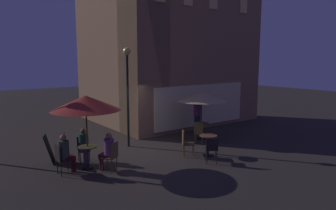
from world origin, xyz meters
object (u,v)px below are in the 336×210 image
(cafe_chair_4, at_px, (212,147))
(cafe_table_2, at_px, (208,142))
(cafe_table_0, at_px, (88,154))
(patron_seated_0, at_px, (84,143))
(cafe_chair_0, at_px, (83,146))
(patron_standing_3, at_px, (197,117))
(patio_umbrella_1, at_px, (202,96))
(patron_seated_1, at_px, (65,152))
(cafe_chair_5, at_px, (186,141))
(street_lamp_near_corner, at_px, (127,79))
(menu_sandwich_board, at_px, (55,149))
(cafe_chair_3, at_px, (199,131))
(patron_seated_2, at_px, (108,150))
(patio_umbrella_0, at_px, (86,103))
(cafe_chair_1, at_px, (61,157))
(cafe_table_1, at_px, (201,128))
(cafe_chair_2, at_px, (112,154))

(cafe_chair_4, bearing_deg, cafe_table_2, 0.00)
(cafe_table_0, xyz_separation_m, patron_seated_0, (0.15, 0.69, 0.17))
(cafe_table_0, xyz_separation_m, cafe_chair_0, (0.18, 0.83, 0.02))
(cafe_table_0, height_order, patron_standing_3, patron_standing_3)
(cafe_table_0, relative_size, patio_umbrella_1, 0.34)
(cafe_chair_0, xyz_separation_m, patron_seated_0, (-0.03, -0.14, 0.15))
(patron_seated_1, bearing_deg, cafe_table_0, 0.00)
(cafe_chair_0, distance_m, cafe_chair_5, 3.72)
(patio_umbrella_1, relative_size, cafe_chair_5, 2.29)
(street_lamp_near_corner, height_order, patron_standing_3, street_lamp_near_corner)
(cafe_table_2, relative_size, cafe_chair_4, 0.84)
(cafe_table_0, distance_m, cafe_chair_5, 3.59)
(menu_sandwich_board, distance_m, cafe_chair_3, 5.79)
(cafe_table_0, bearing_deg, street_lamp_near_corner, 32.21)
(patron_seated_2, bearing_deg, cafe_chair_4, -150.54)
(cafe_chair_3, bearing_deg, patio_umbrella_0, 139.84)
(street_lamp_near_corner, distance_m, patron_standing_3, 4.30)
(cafe_chair_0, distance_m, patron_standing_3, 6.06)
(menu_sandwich_board, height_order, patron_standing_3, patron_standing_3)
(cafe_chair_5, bearing_deg, cafe_table_0, -160.35)
(cafe_chair_1, bearing_deg, cafe_table_0, 0.00)
(cafe_table_0, distance_m, patron_seated_1, 0.77)
(cafe_table_1, xyz_separation_m, patron_standing_3, (0.60, 0.93, 0.29))
(cafe_chair_5, height_order, patron_standing_3, patron_standing_3)
(menu_sandwich_board, distance_m, cafe_chair_4, 5.45)
(cafe_chair_1, xyz_separation_m, cafe_chair_4, (4.54, -2.04, 0.00))
(street_lamp_near_corner, bearing_deg, patron_standing_3, -0.22)
(street_lamp_near_corner, relative_size, cafe_chair_3, 4.26)
(patio_umbrella_1, height_order, patron_standing_3, patio_umbrella_1)
(menu_sandwich_board, relative_size, cafe_chair_3, 1.06)
(cafe_table_1, height_order, cafe_chair_0, cafe_chair_0)
(cafe_table_1, relative_size, cafe_chair_4, 0.82)
(cafe_chair_1, xyz_separation_m, cafe_chair_2, (1.41, -0.69, 0.01))
(patron_seated_2, bearing_deg, cafe_table_1, -113.13)
(cafe_table_1, distance_m, cafe_chair_2, 5.23)
(patio_umbrella_0, xyz_separation_m, patron_seated_1, (-0.74, -0.03, -1.47))
(cafe_chair_2, xyz_separation_m, patron_seated_0, (-0.38, 1.42, 0.11))
(patio_umbrella_0, height_order, cafe_chair_2, patio_umbrella_0)
(patio_umbrella_1, distance_m, patron_seated_2, 5.44)
(street_lamp_near_corner, distance_m, cafe_chair_2, 3.66)
(cafe_table_0, relative_size, cafe_table_2, 0.97)
(patron_seated_1, height_order, patron_standing_3, patron_standing_3)
(patio_umbrella_0, bearing_deg, cafe_chair_1, -177.48)
(cafe_table_0, distance_m, cafe_chair_2, 0.90)
(patio_umbrella_0, bearing_deg, patron_seated_0, 78.09)
(menu_sandwich_board, height_order, cafe_chair_0, menu_sandwich_board)
(cafe_chair_2, xyz_separation_m, patron_seated_1, (-1.27, 0.69, 0.15))
(cafe_table_1, xyz_separation_m, cafe_chair_5, (-2.12, -1.45, 0.04))
(cafe_chair_3, bearing_deg, patron_seated_1, 140.14)
(menu_sandwich_board, height_order, cafe_table_0, menu_sandwich_board)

